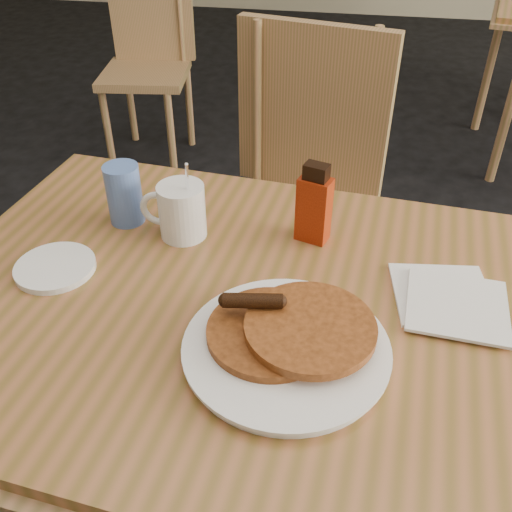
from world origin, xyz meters
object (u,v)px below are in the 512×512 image
(pancake_plate, at_px, (287,342))
(syrup_bottle, at_px, (314,206))
(coffee_mug, at_px, (180,210))
(main_table, at_px, (270,322))
(chair_main_far, at_px, (305,177))
(blue_tumbler, at_px, (124,194))
(chair_wall_extra, at_px, (148,48))

(pancake_plate, height_order, syrup_bottle, syrup_bottle)
(coffee_mug, bearing_deg, main_table, -36.14)
(chair_main_far, bearing_deg, main_table, -75.47)
(chair_main_far, xyz_separation_m, pancake_plate, (0.06, -0.84, 0.18))
(syrup_bottle, height_order, blue_tumbler, syrup_bottle)
(coffee_mug, bearing_deg, pancake_plate, -43.96)
(chair_wall_extra, height_order, pancake_plate, chair_wall_extra)
(chair_main_far, relative_size, chair_wall_extra, 1.11)
(main_table, relative_size, chair_main_far, 1.34)
(main_table, height_order, pancake_plate, pancake_plate)
(chair_main_far, distance_m, blue_tumbler, 0.66)
(chair_main_far, xyz_separation_m, syrup_bottle, (0.07, -0.53, 0.23))
(syrup_bottle, bearing_deg, chair_wall_extra, 135.85)
(syrup_bottle, bearing_deg, coffee_mug, -155.59)
(main_table, bearing_deg, blue_tumbler, 148.55)
(chair_main_far, bearing_deg, blue_tumbler, -106.85)
(chair_wall_extra, height_order, blue_tumbler, chair_wall_extra)
(chair_wall_extra, height_order, coffee_mug, coffee_mug)
(main_table, xyz_separation_m, coffee_mug, (-0.20, 0.17, 0.10))
(main_table, height_order, chair_wall_extra, chair_wall_extra)
(chair_main_far, distance_m, pancake_plate, 0.86)
(chair_main_far, height_order, pancake_plate, chair_main_far)
(main_table, relative_size, syrup_bottle, 8.26)
(main_table, bearing_deg, chair_main_far, 91.43)
(main_table, bearing_deg, pancake_plate, -67.49)
(chair_main_far, height_order, coffee_mug, chair_main_far)
(main_table, distance_m, coffee_mug, 0.28)
(chair_wall_extra, relative_size, blue_tumbler, 7.27)
(pancake_plate, relative_size, syrup_bottle, 1.96)
(coffee_mug, height_order, syrup_bottle, coffee_mug)
(chair_wall_extra, xyz_separation_m, syrup_bottle, (0.98, -1.78, 0.29))
(chair_wall_extra, distance_m, blue_tumbler, 1.90)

